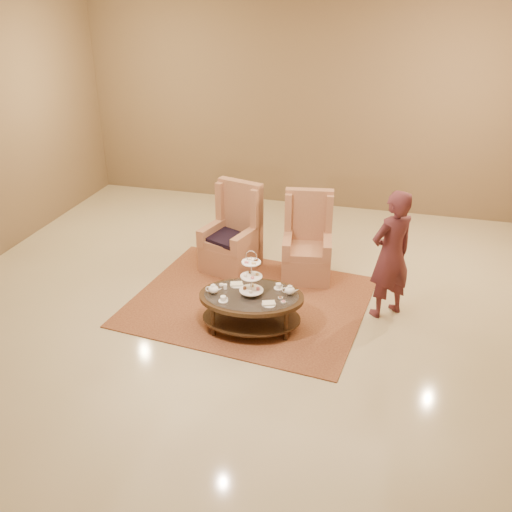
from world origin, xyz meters
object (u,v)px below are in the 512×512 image
(armchair_left, at_px, (234,240))
(person, at_px, (391,255))
(tea_table, at_px, (251,301))
(armchair_right, at_px, (307,249))

(armchair_left, height_order, person, person)
(armchair_left, bearing_deg, person, -2.47)
(armchair_left, distance_m, person, 2.32)
(tea_table, bearing_deg, person, 17.59)
(armchair_left, bearing_deg, tea_table, -49.76)
(armchair_left, relative_size, armchair_right, 1.03)
(armchair_left, relative_size, person, 0.77)
(tea_table, xyz_separation_m, armchair_right, (0.38, 1.49, 0.03))
(person, bearing_deg, armchair_left, -60.77)
(armchair_left, distance_m, armchair_right, 1.05)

